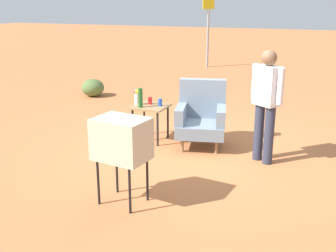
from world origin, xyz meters
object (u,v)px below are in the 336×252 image
at_px(side_table, 150,111).
at_px(soda_can_red, 150,101).
at_px(tv_on_stand, 122,140).
at_px(road_sign, 208,28).
at_px(armchair, 201,116).
at_px(flower_vase, 137,96).
at_px(bottle_wine_green, 140,98).
at_px(soda_can_blue, 160,102).
at_px(person_standing, 266,100).

height_order(side_table, soda_can_red, soda_can_red).
xyz_separation_m(tv_on_stand, road_sign, (-2.05, 10.30, 0.60)).
height_order(armchair, flower_vase, armchair).
relative_size(armchair, bottle_wine_green, 3.31).
relative_size(soda_can_red, soda_can_blue, 1.00).
relative_size(armchair, person_standing, 0.65).
bearing_deg(road_sign, soda_can_blue, -78.93).
bearing_deg(road_sign, bottle_wine_green, -80.96).
xyz_separation_m(road_sign, bottle_wine_green, (1.32, -8.28, -0.61)).
relative_size(side_table, person_standing, 0.37).
xyz_separation_m(armchair, side_table, (-0.87, -0.08, 0.02)).
bearing_deg(person_standing, road_sign, 111.77).
bearing_deg(bottle_wine_green, road_sign, 99.04).
relative_size(tv_on_stand, bottle_wine_green, 3.22).
bearing_deg(soda_can_red, flower_vase, -147.92).
bearing_deg(person_standing, armchair, 161.85).
height_order(armchair, person_standing, person_standing).
bearing_deg(side_table, flower_vase, -173.80).
xyz_separation_m(side_table, bottle_wine_green, (-0.10, -0.16, 0.25)).
distance_m(armchair, flower_vase, 1.13).
xyz_separation_m(armchair, soda_can_blue, (-0.71, -0.04, 0.17)).
height_order(person_standing, bottle_wine_green, person_standing).
distance_m(road_sign, soda_can_blue, 8.26).
bearing_deg(bottle_wine_green, tv_on_stand, -70.20).
relative_size(armchair, road_sign, 0.43).
bearing_deg(side_table, soda_can_blue, 15.21).
bearing_deg(road_sign, side_table, -80.07).
distance_m(bottle_wine_green, soda_can_blue, 0.35).
bearing_deg(soda_can_blue, flower_vase, -170.08).
bearing_deg(flower_vase, armchair, 5.39).
relative_size(side_table, road_sign, 0.25).
height_order(armchair, road_sign, road_sign).
bearing_deg(bottle_wine_green, armchair, 14.03).
bearing_deg(armchair, side_table, -174.83).
distance_m(tv_on_stand, flower_vase, 2.32).
distance_m(person_standing, soda_can_red, 2.03).
relative_size(side_table, bottle_wine_green, 1.90).
distance_m(person_standing, road_sign, 9.04).
distance_m(tv_on_stand, road_sign, 10.52).
xyz_separation_m(person_standing, road_sign, (-3.35, 8.39, 0.44)).
distance_m(armchair, road_sign, 8.41).
height_order(side_table, bottle_wine_green, bottle_wine_green).
bearing_deg(armchair, bottle_wine_green, -165.97).
bearing_deg(soda_can_red, side_table, -63.44).
relative_size(person_standing, soda_can_red, 13.44).
xyz_separation_m(armchair, flower_vase, (-1.10, -0.10, 0.26)).
bearing_deg(person_standing, flower_vase, 173.56).
distance_m(armchair, person_standing, 1.20).
bearing_deg(tv_on_stand, road_sign, 101.23).
relative_size(road_sign, soda_can_blue, 20.00).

